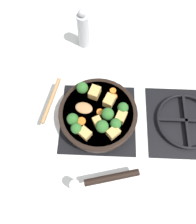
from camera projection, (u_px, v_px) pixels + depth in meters
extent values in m
plane|color=silver|center=(98.00, 119.00, 0.91)|extent=(2.40, 2.40, 0.00)
cube|color=black|center=(98.00, 119.00, 0.91)|extent=(0.31, 0.31, 0.01)
torus|color=black|center=(98.00, 117.00, 0.90)|extent=(0.24, 0.24, 0.01)
cube|color=black|center=(98.00, 117.00, 0.90)|extent=(0.01, 0.23, 0.01)
cube|color=black|center=(98.00, 117.00, 0.90)|extent=(0.23, 0.01, 0.01)
cube|color=black|center=(185.00, 122.00, 0.91)|extent=(0.31, 0.31, 0.01)
torus|color=black|center=(186.00, 120.00, 0.89)|extent=(0.24, 0.24, 0.01)
cube|color=black|center=(186.00, 120.00, 0.89)|extent=(0.01, 0.23, 0.01)
cube|color=black|center=(186.00, 120.00, 0.89)|extent=(0.23, 0.01, 0.01)
cylinder|color=black|center=(98.00, 114.00, 0.87)|extent=(0.30, 0.30, 0.05)
cylinder|color=#5B3316|center=(98.00, 114.00, 0.87)|extent=(0.28, 0.28, 0.04)
torus|color=black|center=(98.00, 112.00, 0.85)|extent=(0.31, 0.31, 0.01)
cylinder|color=black|center=(112.00, 178.00, 0.76)|extent=(0.07, 0.20, 0.02)
ellipsoid|color=#A87A4C|center=(84.00, 108.00, 0.85)|extent=(0.06, 0.08, 0.01)
cylinder|color=#A87A4C|center=(51.00, 100.00, 0.86)|extent=(0.20, 0.06, 0.02)
cube|color=tan|center=(121.00, 117.00, 0.82)|extent=(0.05, 0.05, 0.03)
cube|color=tan|center=(85.00, 133.00, 0.79)|extent=(0.05, 0.05, 0.03)
cube|color=tan|center=(113.00, 133.00, 0.80)|extent=(0.05, 0.05, 0.03)
cube|color=tan|center=(95.00, 92.00, 0.86)|extent=(0.06, 0.05, 0.04)
cube|color=tan|center=(109.00, 101.00, 0.85)|extent=(0.06, 0.05, 0.04)
cube|color=tan|center=(96.00, 122.00, 0.82)|extent=(0.05, 0.04, 0.03)
cylinder|color=#709956|center=(102.00, 129.00, 0.81)|extent=(0.01, 0.01, 0.01)
sphere|color=#2D6628|center=(102.00, 126.00, 0.79)|extent=(0.05, 0.05, 0.05)
cylinder|color=#709956|center=(73.00, 121.00, 0.83)|extent=(0.01, 0.01, 0.01)
sphere|color=#2D6628|center=(73.00, 119.00, 0.80)|extent=(0.04, 0.04, 0.04)
cylinder|color=#709956|center=(122.00, 110.00, 0.84)|extent=(0.01, 0.01, 0.01)
sphere|color=#2D6628|center=(123.00, 108.00, 0.82)|extent=(0.04, 0.04, 0.04)
cylinder|color=#709956|center=(83.00, 91.00, 0.88)|extent=(0.01, 0.01, 0.01)
sphere|color=#2D6628|center=(82.00, 88.00, 0.86)|extent=(0.05, 0.05, 0.05)
cylinder|color=#709956|center=(115.00, 126.00, 0.82)|extent=(0.01, 0.01, 0.01)
sphere|color=#2D6628|center=(116.00, 124.00, 0.80)|extent=(0.04, 0.04, 0.04)
cylinder|color=#709956|center=(107.00, 116.00, 0.83)|extent=(0.01, 0.01, 0.01)
sphere|color=#2D6628|center=(108.00, 114.00, 0.81)|extent=(0.05, 0.05, 0.05)
cylinder|color=#709956|center=(77.00, 130.00, 0.81)|extent=(0.01, 0.01, 0.01)
sphere|color=#2D6628|center=(76.00, 128.00, 0.79)|extent=(0.04, 0.04, 0.04)
cylinder|color=orange|center=(114.00, 97.00, 0.87)|extent=(0.02, 0.02, 0.01)
cylinder|color=orange|center=(81.00, 121.00, 0.83)|extent=(0.03, 0.03, 0.01)
cylinder|color=orange|center=(100.00, 112.00, 0.84)|extent=(0.03, 0.03, 0.01)
cylinder|color=orange|center=(113.00, 91.00, 0.88)|extent=(0.03, 0.03, 0.01)
cylinder|color=#B2B2B7|center=(84.00, 31.00, 0.99)|extent=(0.05, 0.05, 0.17)
sphere|color=#B2B2B7|center=(82.00, 13.00, 0.90)|extent=(0.03, 0.03, 0.03)
cylinder|color=white|center=(76.00, 186.00, 0.77)|extent=(0.04, 0.04, 0.07)
cylinder|color=#B7B7BC|center=(75.00, 185.00, 0.73)|extent=(0.03, 0.03, 0.01)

